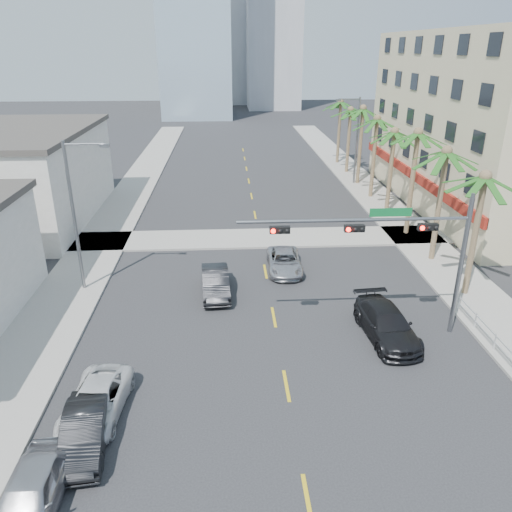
{
  "coord_description": "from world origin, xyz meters",
  "views": [
    {
      "loc": [
        -2.38,
        -13.76,
        13.67
      ],
      "look_at": [
        -0.95,
        10.37,
        3.5
      ],
      "focal_mm": 35.0,
      "sensor_mm": 36.0,
      "label": 1
    }
  ],
  "objects_px": {
    "car_parked_mid": "(84,431)",
    "car_lane_center": "(284,261)",
    "car_lane_right": "(387,324)",
    "car_parked_far": "(96,402)",
    "traffic_signal_mast": "(400,242)",
    "car_lane_left": "(216,282)",
    "car_parked_near": "(30,496)"
  },
  "relations": [
    {
      "from": "traffic_signal_mast",
      "to": "car_parked_near",
      "type": "relative_size",
      "value": 2.47
    },
    {
      "from": "car_parked_far",
      "to": "car_parked_mid",
      "type": "bearing_deg",
      "value": -85.48
    },
    {
      "from": "car_lane_center",
      "to": "car_lane_right",
      "type": "bearing_deg",
      "value": -61.94
    },
    {
      "from": "car_parked_near",
      "to": "car_lane_center",
      "type": "height_order",
      "value": "car_parked_near"
    },
    {
      "from": "car_lane_center",
      "to": "car_lane_right",
      "type": "distance_m",
      "value": 9.47
    },
    {
      "from": "traffic_signal_mast",
      "to": "car_parked_near",
      "type": "xyz_separation_m",
      "value": [
        -14.53,
        -9.91,
        -4.3
      ]
    },
    {
      "from": "car_parked_mid",
      "to": "car_lane_center",
      "type": "bearing_deg",
      "value": 52.84
    },
    {
      "from": "traffic_signal_mast",
      "to": "car_lane_right",
      "type": "distance_m",
      "value": 4.31
    },
    {
      "from": "traffic_signal_mast",
      "to": "car_parked_far",
      "type": "bearing_deg",
      "value": -158.52
    },
    {
      "from": "car_parked_far",
      "to": "car_lane_center",
      "type": "bearing_deg",
      "value": 60.67
    },
    {
      "from": "car_parked_mid",
      "to": "car_parked_far",
      "type": "distance_m",
      "value": 1.73
    },
    {
      "from": "car_parked_mid",
      "to": "car_parked_far",
      "type": "relative_size",
      "value": 0.92
    },
    {
      "from": "car_parked_near",
      "to": "car_parked_far",
      "type": "height_order",
      "value": "car_parked_near"
    },
    {
      "from": "car_lane_right",
      "to": "car_parked_far",
      "type": "bearing_deg",
      "value": -164.3
    },
    {
      "from": "car_lane_left",
      "to": "car_lane_right",
      "type": "xyz_separation_m",
      "value": [
        8.69,
        -5.37,
        0.03
      ]
    },
    {
      "from": "car_lane_left",
      "to": "car_parked_mid",
      "type": "bearing_deg",
      "value": -114.31
    },
    {
      "from": "car_lane_left",
      "to": "car_lane_center",
      "type": "height_order",
      "value": "car_lane_left"
    },
    {
      "from": "car_lane_center",
      "to": "car_lane_right",
      "type": "height_order",
      "value": "car_lane_right"
    },
    {
      "from": "traffic_signal_mast",
      "to": "car_lane_right",
      "type": "xyz_separation_m",
      "value": [
        -0.3,
        -0.32,
        -4.29
      ]
    },
    {
      "from": "car_parked_far",
      "to": "car_lane_right",
      "type": "bearing_deg",
      "value": 25.26
    },
    {
      "from": "car_parked_mid",
      "to": "car_lane_right",
      "type": "relative_size",
      "value": 0.8
    },
    {
      "from": "car_parked_mid",
      "to": "car_lane_left",
      "type": "bearing_deg",
      "value": 62.85
    },
    {
      "from": "car_lane_left",
      "to": "car_lane_center",
      "type": "relative_size",
      "value": 0.97
    },
    {
      "from": "car_lane_center",
      "to": "car_lane_right",
      "type": "xyz_separation_m",
      "value": [
        4.23,
        -8.47,
        0.12
      ]
    },
    {
      "from": "car_parked_near",
      "to": "car_lane_right",
      "type": "relative_size",
      "value": 0.85
    },
    {
      "from": "car_lane_left",
      "to": "car_lane_right",
      "type": "bearing_deg",
      "value": -35.31
    },
    {
      "from": "car_parked_mid",
      "to": "traffic_signal_mast",
      "type": "bearing_deg",
      "value": 21.09
    },
    {
      "from": "car_lane_left",
      "to": "traffic_signal_mast",
      "type": "bearing_deg",
      "value": -32.94
    },
    {
      "from": "traffic_signal_mast",
      "to": "car_lane_left",
      "type": "height_order",
      "value": "traffic_signal_mast"
    },
    {
      "from": "car_parked_near",
      "to": "car_parked_mid",
      "type": "xyz_separation_m",
      "value": [
        0.95,
        2.83,
        -0.06
      ]
    },
    {
      "from": "car_parked_far",
      "to": "car_lane_right",
      "type": "height_order",
      "value": "car_lane_right"
    },
    {
      "from": "car_lane_right",
      "to": "car_lane_center",
      "type": "bearing_deg",
      "value": 111.49
    }
  ]
}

